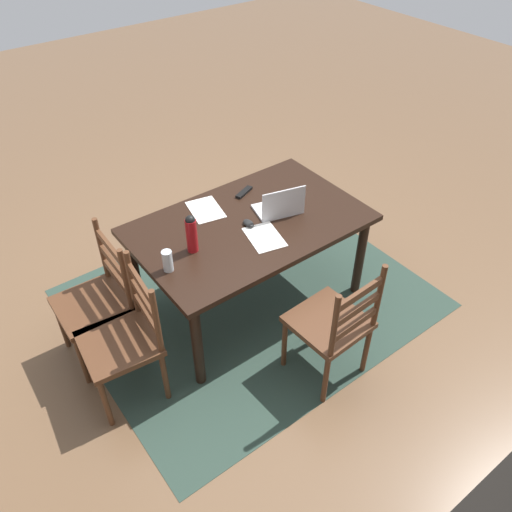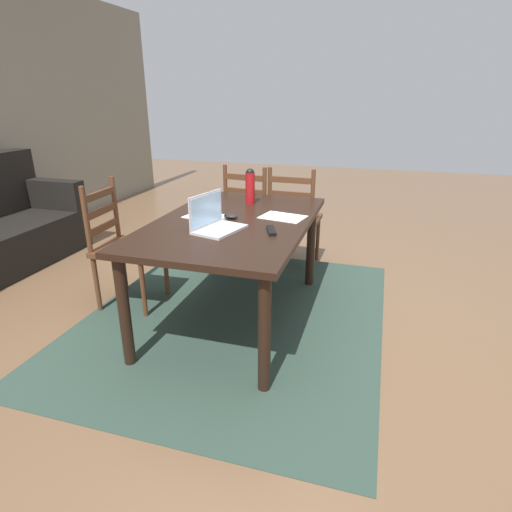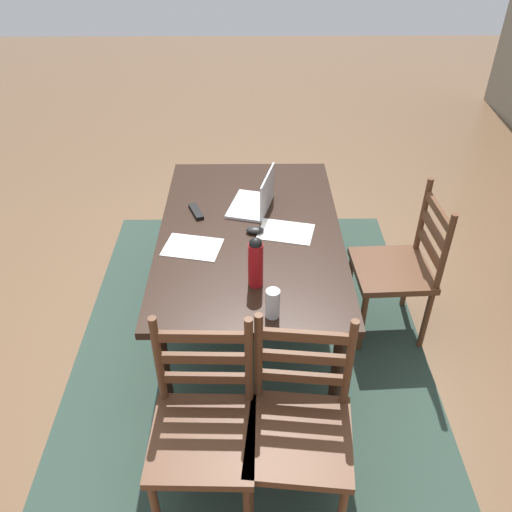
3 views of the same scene
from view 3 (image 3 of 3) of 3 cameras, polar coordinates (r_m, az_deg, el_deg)
name	(u,v)px [view 3 (image 3 of 3)]	position (r m, az deg, el deg)	size (l,w,h in m)	color
ground_plane	(251,326)	(3.43, -0.55, -7.51)	(14.00, 14.00, 0.00)	brown
area_rug	(251,326)	(3.43, -0.55, -7.48)	(2.52, 2.10, 0.01)	#2D4238
dining_table	(250,242)	(3.01, -0.62, 1.46)	(1.61, 1.01, 0.74)	black
chair_right_far	(300,428)	(2.38, 4.68, -17.88)	(0.48, 0.48, 0.95)	#56331E
chair_right_near	(204,429)	(2.38, -5.64, -17.93)	(0.45, 0.45, 0.95)	#56331E
chair_far_head	(399,268)	(3.25, 15.04, -1.26)	(0.46, 0.46, 0.95)	#56331E
laptop	(257,199)	(3.14, 0.14, 6.09)	(0.37, 0.30, 0.23)	silver
water_bottle	(256,261)	(2.50, -0.05, -0.55)	(0.07, 0.07, 0.27)	#A81419
drinking_glass	(273,303)	(2.37, 1.80, -5.10)	(0.06, 0.06, 0.14)	silver
computer_mouse	(255,230)	(2.93, -0.11, 2.78)	(0.06, 0.10, 0.03)	black
tv_remote	(196,211)	(3.13, -6.43, 4.77)	(0.04, 0.17, 0.02)	black
paper_stack_left	(286,232)	(2.95, 3.22, 2.62)	(0.21, 0.30, 0.00)	white
paper_stack_right	(192,247)	(2.85, -6.82, 0.95)	(0.21, 0.30, 0.00)	white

